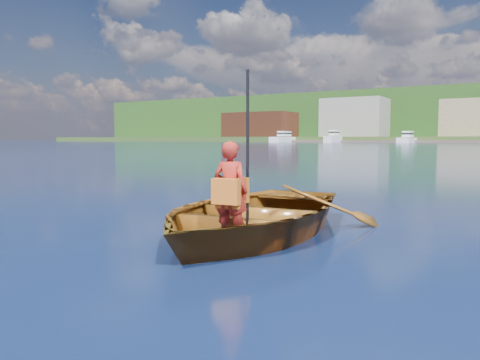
# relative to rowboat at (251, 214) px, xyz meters

# --- Properties ---
(ground) EXTENTS (600.00, 600.00, 0.00)m
(ground) POSITION_rel_rowboat_xyz_m (-0.46, 0.52, -0.28)
(ground) COLOR #0E2A42
(ground) RESTS_ON ground
(rowboat) EXTENTS (3.32, 4.42, 0.87)m
(rowboat) POSITION_rel_rowboat_xyz_m (0.00, 0.00, 0.00)
(rowboat) COLOR brown
(rowboat) RESTS_ON ground
(child_paddler) EXTENTS (0.45, 0.36, 2.01)m
(child_paddler) POSITION_rel_rowboat_xyz_m (0.23, -0.88, 0.41)
(child_paddler) COLOR #B1271D
(child_paddler) RESTS_ON ground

